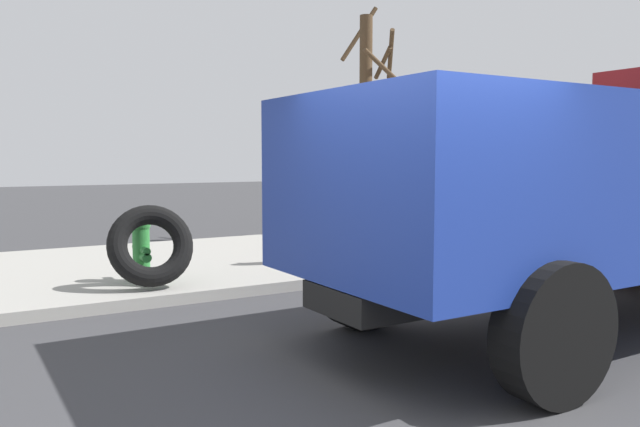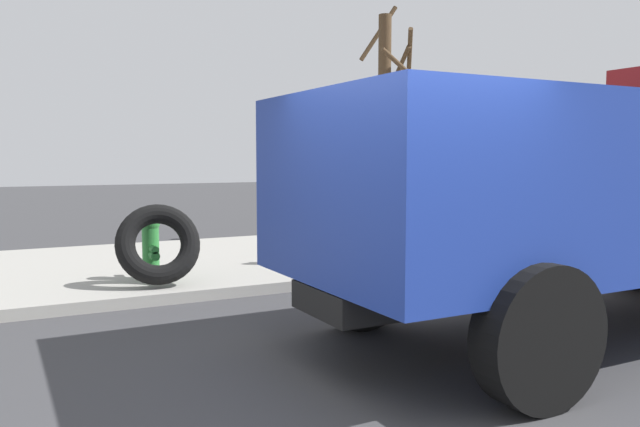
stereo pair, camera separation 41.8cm
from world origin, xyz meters
The scene contains 7 objects.
ground_plane centered at (0.00, 0.00, 0.00)m, with size 80.00×80.00×0.00m, color #38383A.
sidewalk_curb centered at (0.00, 6.50, 0.07)m, with size 36.00×5.00×0.15m, color #99968E.
fire_hydrant centered at (-0.45, 5.05, 0.64)m, with size 0.27×0.60×0.92m.
loose_tire centered at (-0.46, 4.53, 0.71)m, with size 1.11×1.11×0.26m, color black.
stop_sign centered at (2.93, 4.76, 1.54)m, with size 0.76×0.08×2.01m.
dump_truck_blue centered at (3.65, 0.77, 1.61)m, with size 7.03×2.88×3.00m.
bare_tree centered at (5.29, 7.92, 2.73)m, with size 1.35×1.67×5.07m.
Camera 1 is at (-2.65, -3.58, 1.86)m, focal length 35.27 mm.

